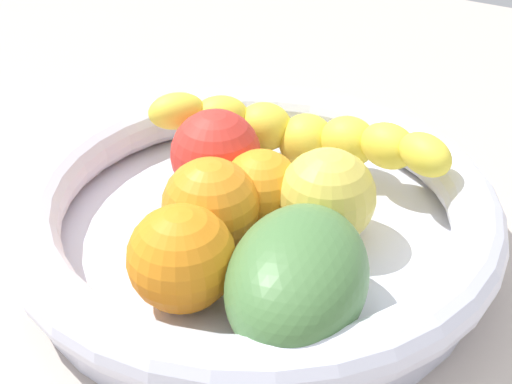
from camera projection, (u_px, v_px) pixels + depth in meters
kitchen_counter at (256, 266)px, 53.03cm from camera, size 120.00×120.00×3.00cm
fruit_bowl at (256, 217)px, 50.64cm from camera, size 33.35×33.35×5.50cm
banana_draped_left at (303, 134)px, 55.46cm from camera, size 9.98×23.58×6.11cm
orange_front at (187, 260)px, 42.96cm from camera, size 6.53×6.53×6.53cm
orange_mid_left at (211, 206)px, 47.74cm from camera, size 6.43×6.43×6.43cm
orange_mid_right at (263, 190)px, 50.03cm from camera, size 5.60×5.60×5.60cm
tomato_red at (216, 154)px, 53.07cm from camera, size 6.61×6.61×6.61cm
mango_green at (298, 278)px, 41.58cm from camera, size 13.41×10.85×6.61cm
apple_yellow at (327, 197)px, 48.55cm from camera, size 6.54×6.54×6.54cm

